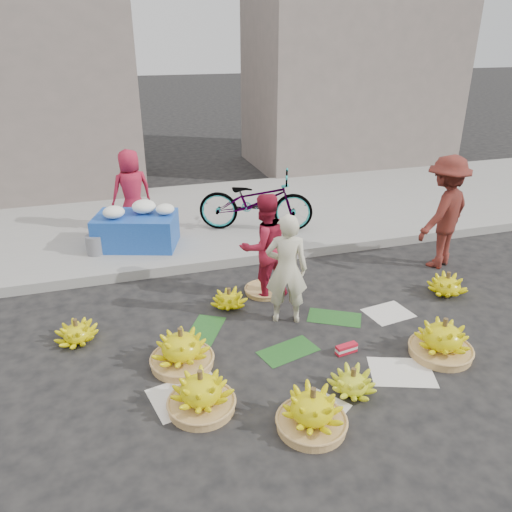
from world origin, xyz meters
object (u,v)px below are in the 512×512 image
object	(u,v)px
banana_bunch_4	(442,339)
vendor_cream	(287,269)
banana_bunch_0	(181,349)
bicycle	(256,201)
flower_table	(137,228)

from	to	relation	value
banana_bunch_4	vendor_cream	world-z (taller)	vendor_cream
banana_bunch_0	bicycle	distance (m)	3.82
banana_bunch_0	flower_table	size ratio (longest dim) A/B	0.52
banana_bunch_0	banana_bunch_4	size ratio (longest dim) A/B	1.01
flower_table	bicycle	distance (m)	2.03
banana_bunch_4	flower_table	size ratio (longest dim) A/B	0.52
banana_bunch_0	banana_bunch_4	world-z (taller)	banana_bunch_4
banana_bunch_0	vendor_cream	size ratio (longest dim) A/B	0.53
bicycle	flower_table	bearing A→B (deg)	115.00
banana_bunch_4	flower_table	bearing A→B (deg)	127.26
vendor_cream	banana_bunch_4	bearing A→B (deg)	157.93
banana_bunch_4	vendor_cream	distance (m)	1.88
banana_bunch_0	bicycle	xyz separation A→B (m)	(1.84, 3.32, 0.43)
flower_table	banana_bunch_0	bearing A→B (deg)	-68.55
vendor_cream	flower_table	world-z (taller)	vendor_cream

